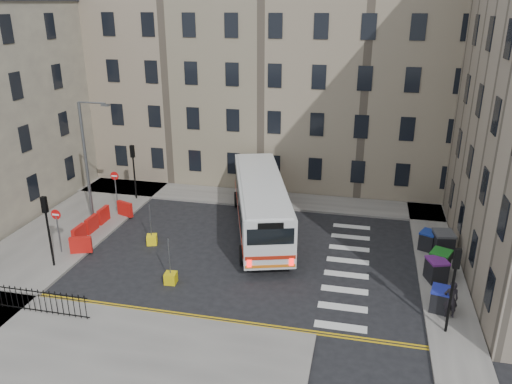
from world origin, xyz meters
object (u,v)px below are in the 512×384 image
at_px(streetlamp, 86,161).
at_px(bollard_yellow, 152,240).
at_px(bollard_chevron, 171,278).
at_px(wheelie_bin_c, 440,262).
at_px(wheelie_bin_b, 436,270).
at_px(wheelie_bin_d, 443,243).
at_px(pedestrian, 451,299).
at_px(wheelie_bin_e, 428,240).
at_px(wheelie_bin_a, 440,299).
at_px(bus, 261,203).

xyz_separation_m(streetlamp, bollard_yellow, (5.15, -2.08, -4.04)).
bearing_deg(bollard_chevron, wheelie_bin_c, 16.37).
xyz_separation_m(wheelie_bin_b, wheelie_bin_d, (0.67, 3.13, 0.10)).
bearing_deg(bollard_yellow, pedestrian, -14.12).
relative_size(streetlamp, wheelie_bin_c, 5.75).
distance_m(wheelie_bin_e, pedestrian, 6.97).
bearing_deg(wheelie_bin_c, wheelie_bin_e, 120.46).
distance_m(wheelie_bin_a, wheelie_bin_c, 3.77).
xyz_separation_m(bus, bollard_chevron, (-3.23, -7.45, -1.64)).
xyz_separation_m(streetlamp, wheelie_bin_a, (21.50, -5.79, -3.62)).
bearing_deg(wheelie_bin_e, bollard_yellow, -145.64).
height_order(streetlamp, bus, streetlamp).
height_order(wheelie_bin_d, wheelie_bin_e, wheelie_bin_d).
bearing_deg(bus, wheelie_bin_b, -39.58).
relative_size(wheelie_bin_c, wheelie_bin_d, 0.99).
distance_m(wheelie_bin_a, pedestrian, 0.71).
bearing_deg(bollard_yellow, streetlamp, 158.03).
height_order(streetlamp, pedestrian, streetlamp).
height_order(wheelie_bin_c, bollard_yellow, wheelie_bin_c).
relative_size(wheelie_bin_e, pedestrian, 0.70).
height_order(streetlamp, wheelie_bin_a, streetlamp).
xyz_separation_m(bus, wheelie_bin_d, (11.05, -1.19, -1.08)).
distance_m(wheelie_bin_e, bollard_chevron, 15.15).
bearing_deg(wheelie_bin_d, wheelie_bin_a, -106.06).
bearing_deg(wheelie_bin_a, wheelie_bin_b, 100.49).
distance_m(streetlamp, bus, 11.56).
bearing_deg(bollard_chevron, bus, 66.56).
height_order(bus, wheelie_bin_e, bus).
bearing_deg(wheelie_bin_e, wheelie_bin_d, -10.50).
bearing_deg(wheelie_bin_d, bollard_chevron, -164.88).
bearing_deg(bollard_yellow, wheelie_bin_b, -3.15).
relative_size(bus, wheelie_bin_c, 8.92).
bearing_deg(bus, pedestrian, -52.59).
bearing_deg(wheelie_bin_b, pedestrian, -104.33).
height_order(wheelie_bin_a, bollard_yellow, wheelie_bin_a).
xyz_separation_m(wheelie_bin_a, wheelie_bin_b, (0.11, 2.81, 0.04)).
distance_m(wheelie_bin_a, bollard_chevron, 13.51).
relative_size(wheelie_bin_e, bollard_yellow, 2.15).
distance_m(wheelie_bin_c, bollard_yellow, 16.75).
bearing_deg(streetlamp, pedestrian, -16.03).
distance_m(bus, wheelie_bin_e, 10.40).
height_order(wheelie_bin_a, wheelie_bin_e, wheelie_bin_a).
bearing_deg(wheelie_bin_e, streetlamp, -153.39).
bearing_deg(wheelie_bin_e, bus, -158.84).
bearing_deg(wheelie_bin_a, streetlamp, 177.58).
xyz_separation_m(streetlamp, pedestrian, (21.87, -6.28, -3.26)).
xyz_separation_m(wheelie_bin_d, wheelie_bin_e, (-0.75, 0.53, -0.15)).
height_order(wheelie_bin_e, pedestrian, pedestrian).
bearing_deg(wheelie_bin_e, wheelie_bin_b, -64.06).
relative_size(streetlamp, bollard_yellow, 13.57).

